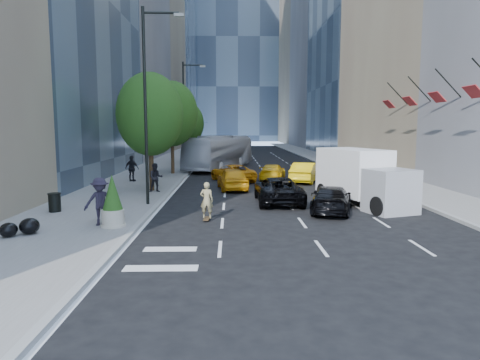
{
  "coord_description": "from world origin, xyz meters",
  "views": [
    {
      "loc": [
        -2.11,
        -18.3,
        4.14
      ],
      "look_at": [
        -1.67,
        2.41,
        1.6
      ],
      "focal_mm": 32.0,
      "sensor_mm": 36.0,
      "label": 1
    }
  ],
  "objects_px": {
    "city_bus": "(220,152)",
    "skateboarder": "(207,203)",
    "black_sedan_mercedes": "(331,199)",
    "trash_can": "(55,203)",
    "planter_shrub": "(113,202)",
    "black_sedan_lincoln": "(278,190)",
    "box_truck": "(362,177)"
  },
  "relations": [
    {
      "from": "skateboarder",
      "to": "planter_shrub",
      "type": "distance_m",
      "value": 4.09
    },
    {
      "from": "skateboarder",
      "to": "black_sedan_mercedes",
      "type": "bearing_deg",
      "value": -158.95
    },
    {
      "from": "box_truck",
      "to": "trash_can",
      "type": "height_order",
      "value": "box_truck"
    },
    {
      "from": "city_bus",
      "to": "black_sedan_mercedes",
      "type": "bearing_deg",
      "value": -54.54
    },
    {
      "from": "black_sedan_lincoln",
      "to": "trash_can",
      "type": "relative_size",
      "value": 6.1
    },
    {
      "from": "skateboarder",
      "to": "city_bus",
      "type": "xyz_separation_m",
      "value": [
        0.0,
        23.95,
        0.87
      ]
    },
    {
      "from": "box_truck",
      "to": "city_bus",
      "type": "bearing_deg",
      "value": 93.38
    },
    {
      "from": "black_sedan_lincoln",
      "to": "city_bus",
      "type": "bearing_deg",
      "value": -80.05
    },
    {
      "from": "city_bus",
      "to": "skateboarder",
      "type": "bearing_deg",
      "value": -69.76
    },
    {
      "from": "skateboarder",
      "to": "city_bus",
      "type": "distance_m",
      "value": 23.97
    },
    {
      "from": "black_sedan_lincoln",
      "to": "trash_can",
      "type": "distance_m",
      "value": 11.45
    },
    {
      "from": "skateboarder",
      "to": "planter_shrub",
      "type": "bearing_deg",
      "value": 29.23
    },
    {
      "from": "skateboarder",
      "to": "trash_can",
      "type": "height_order",
      "value": "skateboarder"
    },
    {
      "from": "city_bus",
      "to": "box_truck",
      "type": "distance_m",
      "value": 21.77
    },
    {
      "from": "black_sedan_lincoln",
      "to": "trash_can",
      "type": "bearing_deg",
      "value": 14.39
    },
    {
      "from": "box_truck",
      "to": "skateboarder",
      "type": "bearing_deg",
      "value": -173.71
    },
    {
      "from": "skateboarder",
      "to": "black_sedan_lincoln",
      "type": "bearing_deg",
      "value": -125.24
    },
    {
      "from": "box_truck",
      "to": "planter_shrub",
      "type": "bearing_deg",
      "value": -173.68
    },
    {
      "from": "city_bus",
      "to": "planter_shrub",
      "type": "relative_size",
      "value": 5.68
    },
    {
      "from": "black_sedan_mercedes",
      "to": "box_truck",
      "type": "bearing_deg",
      "value": -120.84
    },
    {
      "from": "skateboarder",
      "to": "box_truck",
      "type": "height_order",
      "value": "box_truck"
    },
    {
      "from": "skateboarder",
      "to": "planter_shrub",
      "type": "height_order",
      "value": "planter_shrub"
    },
    {
      "from": "black_sedan_lincoln",
      "to": "planter_shrub",
      "type": "bearing_deg",
      "value": 39.13
    },
    {
      "from": "trash_can",
      "to": "black_sedan_mercedes",
      "type": "bearing_deg",
      "value": 1.43
    },
    {
      "from": "planter_shrub",
      "to": "skateboarder",
      "type": "bearing_deg",
      "value": 24.9
    },
    {
      "from": "black_sedan_lincoln",
      "to": "black_sedan_mercedes",
      "type": "bearing_deg",
      "value": 130.3
    },
    {
      "from": "planter_shrub",
      "to": "trash_can",
      "type": "bearing_deg",
      "value": 138.81
    },
    {
      "from": "skateboarder",
      "to": "city_bus",
      "type": "height_order",
      "value": "city_bus"
    },
    {
      "from": "black_sedan_lincoln",
      "to": "planter_shrub",
      "type": "height_order",
      "value": "planter_shrub"
    },
    {
      "from": "city_bus",
      "to": "planter_shrub",
      "type": "distance_m",
      "value": 25.94
    },
    {
      "from": "black_sedan_mercedes",
      "to": "trash_can",
      "type": "height_order",
      "value": "black_sedan_mercedes"
    },
    {
      "from": "trash_can",
      "to": "planter_shrub",
      "type": "relative_size",
      "value": 0.4
    }
  ]
}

